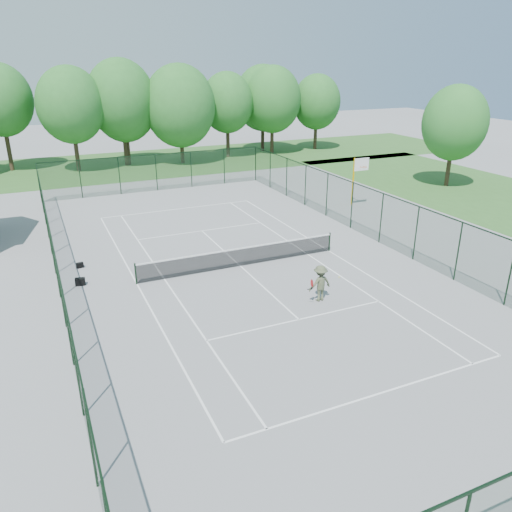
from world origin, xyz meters
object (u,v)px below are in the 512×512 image
Objects in this scene: sports_bag_a at (80,282)px; tennis_player at (320,283)px; tennis_net at (240,256)px; basketball_goal at (358,172)px.

tennis_player is (9.74, -6.19, 0.67)m from sports_bag_a.
tennis_net is 14.39m from basketball_goal.
sports_bag_a is at bearing 147.56° from tennis_player.
basketball_goal reaches higher than tennis_net.
sports_bag_a is (-20.32, -6.19, -2.39)m from basketball_goal.
tennis_player is at bearing -130.52° from basketball_goal.
tennis_net reaches higher than sports_bag_a.
basketball_goal is 21.37m from sports_bag_a.
sports_bag_a is (-8.01, 1.01, -0.39)m from tennis_net.
basketball_goal reaches higher than sports_bag_a.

